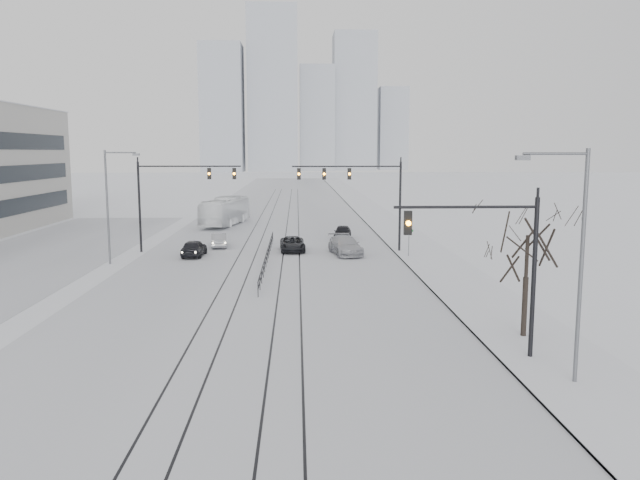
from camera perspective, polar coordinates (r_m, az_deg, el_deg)
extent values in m
plane|color=white|center=(21.53, -8.72, -16.35)|extent=(500.00, 500.00, 0.00)
cube|color=silver|center=(79.99, -3.85, 1.71)|extent=(22.00, 260.00, 0.02)
cube|color=silver|center=(80.72, 5.78, 1.79)|extent=(5.00, 260.00, 0.16)
cube|color=gray|center=(80.42, 4.05, 1.77)|extent=(0.10, 260.00, 0.12)
cube|color=silver|center=(59.56, -24.21, -1.19)|extent=(14.00, 60.00, 0.03)
cube|color=black|center=(60.33, -6.87, -0.41)|extent=(0.10, 180.00, 0.01)
cube|color=black|center=(60.23, -5.54, -0.40)|extent=(0.10, 180.00, 0.01)
cube|color=black|center=(60.13, -3.26, -0.39)|extent=(0.10, 180.00, 0.01)
cube|color=black|center=(60.12, -1.93, -0.39)|extent=(0.10, 180.00, 0.01)
cube|color=#A0A6AF|center=(281.95, -8.92, 11.78)|extent=(18.00, 18.00, 55.00)
cube|color=#A0A6AF|center=(288.93, -4.31, 13.45)|extent=(22.00, 22.00, 72.00)
cube|color=#A0A6AF|center=(296.01, -0.28, 11.01)|extent=(16.00, 16.00, 48.00)
cube|color=#A0A6AF|center=(305.59, 3.13, 12.41)|extent=(20.00, 20.00, 64.00)
cube|color=#A0A6AF|center=(315.28, 6.65, 10.05)|extent=(14.00, 14.00, 40.00)
cylinder|color=black|center=(27.88, 18.95, -3.47)|extent=(0.20, 0.20, 7.00)
cylinder|color=black|center=(26.51, 13.19, 2.95)|extent=(6.00, 0.12, 0.12)
cube|color=black|center=(26.04, 8.04, 1.56)|extent=(0.32, 0.24, 1.00)
sphere|color=orange|center=(25.90, 8.10, 1.53)|extent=(0.22, 0.22, 0.22)
cylinder|color=black|center=(55.43, 7.33, 2.98)|extent=(0.20, 0.20, 8.00)
cylinder|color=black|center=(54.65, 2.44, 6.74)|extent=(9.50, 0.12, 0.12)
cube|color=black|center=(54.50, -1.94, 6.06)|extent=(0.32, 0.24, 1.00)
sphere|color=orange|center=(54.36, -1.94, 6.05)|extent=(0.22, 0.22, 0.22)
cube|color=black|center=(54.55, 0.38, 6.06)|extent=(0.32, 0.24, 1.00)
sphere|color=orange|center=(54.41, 0.39, 6.06)|extent=(0.22, 0.22, 0.22)
cube|color=black|center=(54.69, 2.70, 6.06)|extent=(0.32, 0.24, 1.00)
sphere|color=orange|center=(54.55, 2.71, 6.06)|extent=(0.22, 0.22, 0.22)
cylinder|color=black|center=(57.39, -16.17, 2.89)|extent=(0.20, 0.20, 8.00)
cylinder|color=black|center=(56.27, -11.84, 6.62)|extent=(9.00, 0.12, 0.12)
cube|color=black|center=(55.77, -7.84, 6.03)|extent=(0.32, 0.24, 1.00)
sphere|color=orange|center=(55.63, -7.86, 6.03)|extent=(0.22, 0.22, 0.22)
cube|color=black|center=(56.03, -10.10, 5.99)|extent=(0.32, 0.24, 1.00)
sphere|color=orange|center=(55.89, -10.11, 5.99)|extent=(0.22, 0.22, 0.22)
cylinder|color=#595B60|center=(25.22, 22.76, -2.54)|extent=(0.16, 0.16, 9.00)
cylinder|color=#595B60|center=(24.35, 20.74, 7.40)|extent=(2.40, 0.10, 0.10)
cube|color=#595B60|center=(23.91, 18.05, 7.16)|extent=(0.50, 0.25, 0.18)
cylinder|color=#595B60|center=(51.85, -18.86, 2.81)|extent=(0.16, 0.16, 9.00)
cylinder|color=#595B60|center=(51.33, -17.79, 7.62)|extent=(2.40, 0.10, 0.10)
cube|color=#595B60|center=(51.02, -16.47, 7.51)|extent=(0.50, 0.25, 0.18)
cylinder|color=black|center=(31.32, 18.19, -5.94)|extent=(0.26, 0.26, 3.00)
cylinder|color=black|center=(30.87, 18.37, -1.88)|extent=(0.18, 0.18, 2.50)
cube|color=black|center=(50.15, -4.86, -1.03)|extent=(0.06, 24.00, 0.06)
cube|color=black|center=(50.22, -4.85, -1.48)|extent=(0.06, 24.00, 0.06)
cylinder|color=#595B60|center=(52.87, 8.12, -0.34)|extent=(0.06, 0.06, 2.40)
cube|color=#0C4C19|center=(52.73, 8.15, 0.84)|extent=(0.70, 0.04, 0.18)
imported|color=black|center=(54.15, -11.45, -0.74)|extent=(1.88, 4.29, 1.44)
imported|color=#9C9EA3|center=(59.03, -9.23, -0.01)|extent=(1.91, 4.18, 1.33)
imported|color=black|center=(55.91, -2.53, -0.38)|extent=(2.37, 4.76, 1.30)
imported|color=#A7A8AE|center=(54.11, 2.33, -0.51)|extent=(3.08, 5.75, 1.59)
imported|color=black|center=(63.66, 2.07, 0.70)|extent=(2.21, 4.28, 1.39)
imported|color=white|center=(76.48, -8.65, 2.60)|extent=(5.02, 12.37, 3.36)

